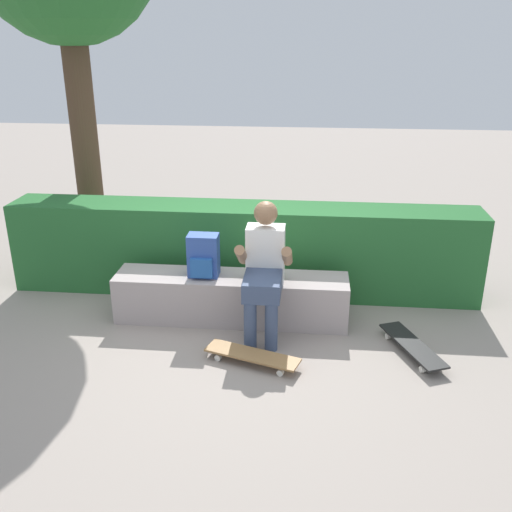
{
  "coord_description": "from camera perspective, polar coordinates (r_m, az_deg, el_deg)",
  "views": [
    {
      "loc": [
        0.71,
        -4.56,
        2.57
      ],
      "look_at": [
        0.24,
        0.21,
        0.67
      ],
      "focal_mm": 40.12,
      "sensor_mm": 36.0,
      "label": 1
    }
  ],
  "objects": [
    {
      "name": "backpack_on_bench",
      "position": [
        5.27,
        -5.28,
        -0.03
      ],
      "size": [
        0.28,
        0.23,
        0.4
      ],
      "color": "#2D4C99",
      "rests_on": "bench_main"
    },
    {
      "name": "skateboard_beside_bench",
      "position": [
        5.09,
        15.33,
        -8.62
      ],
      "size": [
        0.49,
        0.82,
        0.09
      ],
      "color": "black",
      "rests_on": "ground"
    },
    {
      "name": "person_skater",
      "position": [
        5.01,
        0.81,
        -1.05
      ],
      "size": [
        0.49,
        0.62,
        1.19
      ],
      "color": "white",
      "rests_on": "ground"
    },
    {
      "name": "hedge_row",
      "position": [
        5.92,
        -1.31,
        0.71
      ],
      "size": [
        4.78,
        0.52,
        0.92
      ],
      "color": "#24602C",
      "rests_on": "ground"
    },
    {
      "name": "bench_main",
      "position": [
        5.41,
        -2.47,
        -4.18
      ],
      "size": [
        2.18,
        0.45,
        0.44
      ],
      "color": "#A59995",
      "rests_on": "ground"
    },
    {
      "name": "skateboard_near_person",
      "position": [
        4.78,
        -0.38,
        -9.88
      ],
      "size": [
        0.82,
        0.44,
        0.09
      ],
      "color": "olive",
      "rests_on": "ground"
    },
    {
      "name": "ground_plane",
      "position": [
        5.28,
        -2.82,
        -7.56
      ],
      "size": [
        24.0,
        24.0,
        0.0
      ],
      "primitive_type": "plane",
      "color": "gray"
    }
  ]
}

